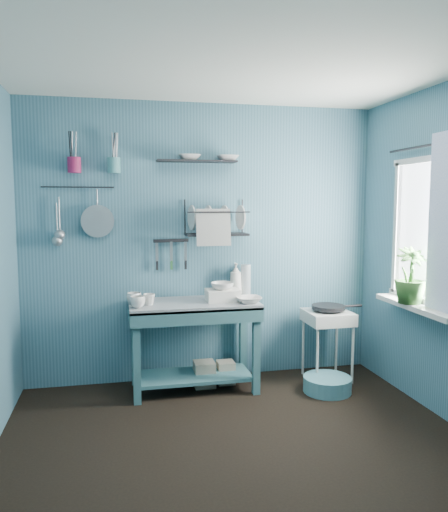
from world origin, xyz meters
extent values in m
plane|color=black|center=(0.00, 0.00, 0.00)|extent=(3.20, 3.20, 0.00)
plane|color=silver|center=(0.00, 0.00, 2.50)|extent=(3.20, 3.20, 0.00)
plane|color=#396476|center=(0.00, 1.50, 1.25)|extent=(3.20, 0.00, 3.20)
plane|color=#396476|center=(0.00, -1.50, 1.25)|extent=(3.20, 0.00, 3.20)
cube|color=#316168|center=(-0.14, 1.19, 0.39)|extent=(1.15, 0.68, 0.77)
imported|color=silver|center=(-0.62, 1.03, 0.82)|extent=(0.12, 0.12, 0.10)
imported|color=silver|center=(-0.52, 1.13, 0.82)|extent=(0.14, 0.14, 0.09)
imported|color=silver|center=(-0.64, 1.19, 0.82)|extent=(0.17, 0.17, 0.10)
cube|color=silver|center=(0.11, 1.17, 0.82)|extent=(0.28, 0.22, 0.10)
imported|color=silver|center=(0.11, 1.17, 0.90)|extent=(0.20, 0.19, 0.06)
imported|color=silver|center=(0.28, 1.39, 0.92)|extent=(0.11, 0.12, 0.30)
cylinder|color=#A1ADB3|center=(0.38, 1.41, 0.91)|extent=(0.09, 0.09, 0.28)
imported|color=silver|center=(0.31, 1.04, 0.80)|extent=(0.22, 0.22, 0.05)
cube|color=silver|center=(1.09, 1.19, 0.32)|extent=(0.45, 0.45, 0.63)
cylinder|color=black|center=(1.09, 1.19, 0.67)|extent=(0.30, 0.30, 0.03)
cube|color=black|center=(-0.30, 1.47, 1.28)|extent=(0.32, 0.07, 0.03)
cube|color=black|center=(0.09, 1.37, 1.49)|extent=(0.57, 0.29, 0.32)
cube|color=black|center=(-0.07, 1.40, 1.98)|extent=(0.70, 0.18, 0.02)
imported|color=silver|center=(-0.14, 1.40, 2.08)|extent=(0.21, 0.21, 0.05)
imported|color=silver|center=(0.20, 1.40, 2.10)|extent=(0.20, 0.20, 0.05)
cylinder|color=#921A48|center=(-1.11, 1.42, 1.93)|extent=(0.11, 0.11, 0.13)
cylinder|color=teal|center=(-0.78, 1.42, 1.93)|extent=(0.11, 0.11, 0.13)
cylinder|color=#969A9D|center=(-0.93, 1.45, 1.46)|extent=(0.28, 0.03, 0.28)
cylinder|color=#969A9D|center=(-1.24, 1.46, 1.52)|extent=(0.01, 0.01, 0.30)
cylinder|color=#969A9D|center=(-1.27, 1.46, 1.47)|extent=(0.01, 0.01, 0.30)
cylinder|color=black|center=(-1.09, 1.47, 1.75)|extent=(0.60, 0.01, 0.01)
plane|color=white|center=(1.59, 0.45, 1.40)|extent=(0.00, 1.10, 1.10)
cube|color=silver|center=(1.50, 0.45, 0.81)|extent=(0.16, 0.95, 0.04)
plane|color=white|center=(1.52, 0.15, 1.45)|extent=(0.00, 1.35, 1.35)
cylinder|color=black|center=(1.54, 0.45, 2.05)|extent=(0.02, 1.05, 0.02)
imported|color=#2F5B24|center=(1.47, 0.50, 1.05)|extent=(0.25, 0.25, 0.44)
cube|color=gray|center=(-0.04, 1.24, 0.11)|extent=(0.18, 0.18, 0.22)
cube|color=gray|center=(0.16, 1.27, 0.10)|extent=(0.15, 0.15, 0.20)
cylinder|color=teal|center=(0.97, 0.89, 0.07)|extent=(0.41, 0.41, 0.13)
camera|label=1|loc=(-0.78, -2.97, 1.62)|focal=35.00mm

